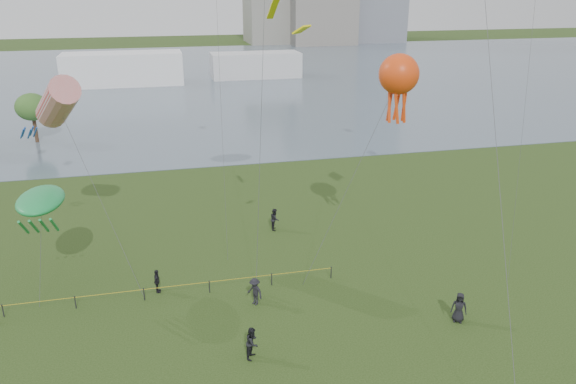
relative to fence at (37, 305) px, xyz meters
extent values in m
cube|color=slate|center=(14.17, 85.67, -0.53)|extent=(400.00, 120.00, 0.08)
cube|color=white|center=(2.17, 80.67, 2.45)|extent=(22.00, 8.00, 6.00)
cube|color=silver|center=(28.17, 83.67, 1.95)|extent=(18.00, 7.00, 5.00)
cylinder|color=#3A271A|center=(-6.77, 40.44, 0.80)|extent=(0.44, 0.44, 2.70)
ellipsoid|color=#3C6628|center=(-6.77, 40.44, 3.83)|extent=(3.85, 3.85, 3.25)
cylinder|color=black|center=(-1.88, 0.00, -0.13)|extent=(0.07, 0.07, 0.85)
cylinder|color=black|center=(2.12, 0.00, -0.13)|extent=(0.07, 0.07, 0.85)
cylinder|color=black|center=(6.12, 0.00, -0.13)|extent=(0.07, 0.07, 0.85)
cylinder|color=black|center=(10.12, 0.00, -0.13)|extent=(0.07, 0.07, 0.85)
cylinder|color=black|center=(14.12, 0.00, -0.13)|extent=(0.07, 0.07, 0.85)
cylinder|color=black|center=(18.12, 0.00, -0.13)|extent=(0.07, 0.07, 0.85)
cylinder|color=gold|center=(6.12, 0.00, 0.19)|extent=(24.00, 0.03, 0.03)
imported|color=black|center=(11.64, -7.05, 0.33)|extent=(1.02, 1.09, 1.78)
imported|color=black|center=(12.66, -2.00, 0.32)|extent=(1.19, 1.29, 1.74)
imported|color=black|center=(6.93, 0.80, 0.22)|extent=(0.49, 0.95, 1.55)
imported|color=black|center=(23.73, -6.50, 0.35)|extent=(1.06, 0.94, 1.82)
imported|color=black|center=(16.14, 8.53, 0.31)|extent=(0.82, 0.96, 1.74)
cylinder|color=#3F3F42|center=(13.75, 0.94, 9.86)|extent=(1.60, 3.17, 20.83)
cube|color=#FFEF0D|center=(14.54, -5.49, 15.77)|extent=(0.95, 0.95, 0.42)
cylinder|color=#3F3F42|center=(3.86, 3.72, 4.97)|extent=(4.60, 7.27, 11.07)
cylinder|color=red|center=(1.57, 7.34, 10.50)|extent=(3.85, 5.26, 3.96)
cylinder|color=blue|center=(0.17, 6.14, 8.90)|extent=(0.60, 1.13, 0.88)
cylinder|color=blue|center=(-0.10, 6.52, 8.90)|extent=(0.60, 1.13, 0.88)
cylinder|color=blue|center=(-0.55, 6.38, 8.90)|extent=(0.60, 1.13, 0.88)
cylinder|color=blue|center=(-0.55, 5.90, 8.90)|extent=(0.60, 1.13, 0.88)
cylinder|color=blue|center=(-0.10, 5.76, 8.90)|extent=(0.60, 1.13, 0.88)
cylinder|color=#3F3F42|center=(0.30, 1.49, 2.57)|extent=(0.73, 1.68, 6.25)
ellipsoid|color=#198D42|center=(0.65, 2.31, 5.69)|extent=(2.68, 4.82, 0.94)
cylinder|color=#198D42|center=(-0.15, 0.71, 4.69)|extent=(0.16, 1.79, 1.54)
cylinder|color=#198D42|center=(0.40, 0.71, 4.69)|extent=(0.16, 1.79, 1.54)
cylinder|color=#198D42|center=(0.95, 0.71, 4.69)|extent=(0.16, 1.79, 1.54)
cylinder|color=#198D42|center=(1.50, 0.71, 4.69)|extent=(0.16, 1.79, 1.54)
cylinder|color=#3F3F42|center=(19.03, -0.20, 6.07)|extent=(5.91, 0.42, 13.25)
sphere|color=#E74010|center=(21.97, 0.00, 12.69)|extent=(2.41, 2.41, 2.41)
cylinder|color=#E74010|center=(22.47, 0.00, 11.09)|extent=(0.18, 0.54, 2.60)
cylinder|color=#E74010|center=(22.22, 0.43, 11.09)|extent=(0.49, 0.36, 2.61)
cylinder|color=#E74010|center=(21.72, 0.43, 11.09)|extent=(0.49, 0.36, 2.61)
cylinder|color=#E74010|center=(21.47, 0.00, 11.09)|extent=(0.18, 0.54, 2.60)
cylinder|color=#E74010|center=(21.72, -0.44, 11.09)|extent=(0.49, 0.36, 2.61)
cylinder|color=#E74010|center=(22.22, -0.44, 11.09)|extent=(0.49, 0.36, 2.61)
cylinder|color=#3F3F42|center=(22.26, -10.86, 9.19)|extent=(3.50, 12.90, 19.51)
camera|label=1|loc=(7.80, -31.23, 17.78)|focal=35.00mm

